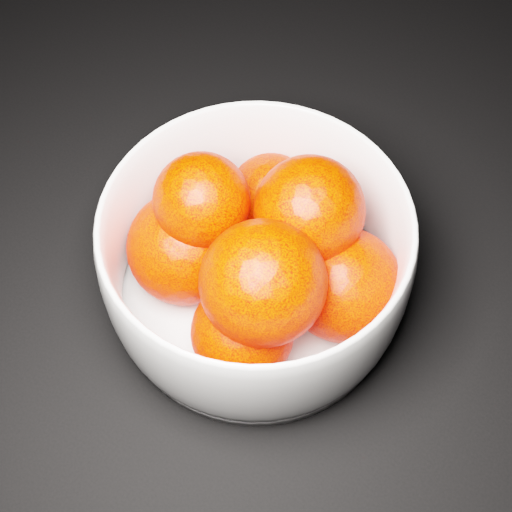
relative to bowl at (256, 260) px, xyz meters
The scene contains 3 objects.
ground 0.29m from the bowl, 118.57° to the left, with size 3.00×3.00×0.00m, color black.
bowl is the anchor object (origin of this frame).
orange_pile 0.02m from the bowl, 14.57° to the right, with size 0.20×0.18×0.13m.
Camera 1 is at (0.32, -0.47, 0.51)m, focal length 50.00 mm.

